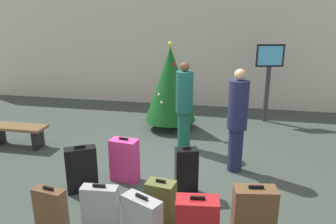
# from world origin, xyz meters

# --- Properties ---
(ground_plane) EXTENTS (16.00, 16.00, 0.00)m
(ground_plane) POSITION_xyz_m (0.00, 0.00, 0.00)
(ground_plane) COLOR #38423D
(back_wall) EXTENTS (16.00, 0.20, 3.40)m
(back_wall) POSITION_xyz_m (0.00, 4.84, 1.70)
(back_wall) COLOR beige
(back_wall) RESTS_ON ground_plane
(holiday_tree) EXTENTS (1.26, 1.26, 2.18)m
(holiday_tree) POSITION_xyz_m (-0.45, 2.45, 1.14)
(holiday_tree) COLOR #4C3319
(holiday_tree) RESTS_ON ground_plane
(flight_info_kiosk) EXTENTS (0.71, 0.26, 2.06)m
(flight_info_kiosk) POSITION_xyz_m (1.97, 3.54, 1.39)
(flight_info_kiosk) COLOR #333338
(flight_info_kiosk) RESTS_ON ground_plane
(waiting_bench) EXTENTS (1.29, 0.44, 0.48)m
(waiting_bench) POSITION_xyz_m (-3.48, 0.62, 0.35)
(waiting_bench) COLOR brown
(waiting_bench) RESTS_ON ground_plane
(traveller_0) EXTENTS (0.50, 0.50, 1.90)m
(traveller_0) POSITION_xyz_m (1.17, 0.41, 1.00)
(traveller_0) COLOR #1E234C
(traveller_0) RESTS_ON ground_plane
(traveller_1) EXTENTS (0.44, 0.44, 1.87)m
(traveller_1) POSITION_xyz_m (0.08, 1.28, 0.99)
(traveller_1) COLOR #19594C
(traveller_1) RESTS_ON ground_plane
(suitcase_0) EXTENTS (0.50, 0.31, 0.79)m
(suitcase_0) POSITION_xyz_m (-0.70, -0.34, 0.37)
(suitcase_0) COLOR #E5388C
(suitcase_0) RESTS_ON ground_plane
(suitcase_1) EXTENTS (0.55, 0.34, 0.72)m
(suitcase_1) POSITION_xyz_m (0.72, -1.80, 0.34)
(suitcase_1) COLOR #B2191E
(suitcase_1) RESTS_ON ground_plane
(suitcase_2) EXTENTS (0.43, 0.31, 0.61)m
(suitcase_2) POSITION_xyz_m (0.16, -1.31, 0.29)
(suitcase_2) COLOR #59602D
(suitcase_2) RESTS_ON ground_plane
(suitcase_3) EXTENTS (0.45, 0.23, 0.70)m
(suitcase_3) POSITION_xyz_m (-1.16, -1.93, 0.33)
(suitcase_3) COLOR brown
(suitcase_3) RESTS_ON ground_plane
(suitcase_4) EXTENTS (0.40, 0.31, 0.82)m
(suitcase_4) POSITION_xyz_m (0.41, -0.58, 0.39)
(suitcase_4) COLOR black
(suitcase_4) RESTS_ON ground_plane
(suitcase_5) EXTENTS (0.55, 0.33, 0.80)m
(suitcase_5) POSITION_xyz_m (1.40, -1.56, 0.38)
(suitcase_5) COLOR brown
(suitcase_5) RESTS_ON ground_plane
(suitcase_6) EXTENTS (0.53, 0.42, 0.80)m
(suitcase_6) POSITION_xyz_m (-1.27, -0.83, 0.38)
(suitcase_6) COLOR black
(suitcase_6) RESTS_ON ground_plane
(suitcase_7) EXTENTS (0.48, 0.21, 0.72)m
(suitcase_7) POSITION_xyz_m (-0.54, -1.78, 0.34)
(suitcase_7) COLOR #9EA0A5
(suitcase_7) RESTS_ON ground_plane
(suitcase_8) EXTENTS (0.54, 0.40, 0.73)m
(suitcase_8) POSITION_xyz_m (0.07, -1.94, 0.35)
(suitcase_8) COLOR #9EA0A5
(suitcase_8) RESTS_ON ground_plane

